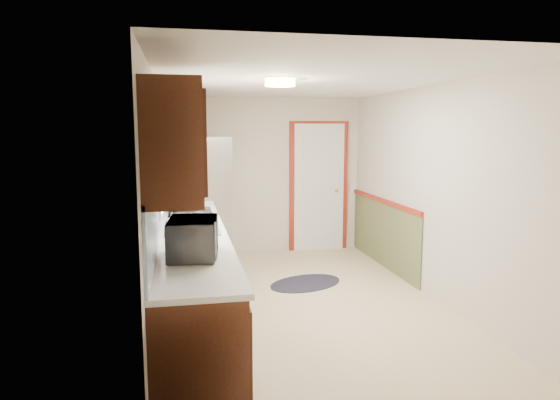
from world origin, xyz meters
name	(u,v)px	position (x,y,z in m)	size (l,w,h in m)	color
room_shell	(304,196)	(0.00, 0.00, 1.20)	(3.20, 5.20, 2.52)	beige
kitchen_run	(188,243)	(-1.24, -0.29, 0.81)	(0.63, 4.00, 2.20)	#35180C
back_wall_trim	(332,196)	(0.99, 2.21, 0.89)	(1.12, 2.30, 2.08)	maroon
ceiling_fixture	(280,83)	(-0.30, -0.20, 2.36)	(0.30, 0.30, 0.06)	#FFD88C
microwave	(193,234)	(-1.20, -1.35, 1.12)	(0.53, 0.29, 0.36)	white
refrigerator	(202,200)	(-1.00, 2.05, 0.90)	(0.84, 0.80, 1.81)	#B7B7BC
rug	(306,283)	(0.21, 0.73, 0.01)	(0.98, 0.63, 0.01)	black
cooktop	(190,212)	(-1.19, 0.75, 0.95)	(0.49, 0.59, 0.02)	black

